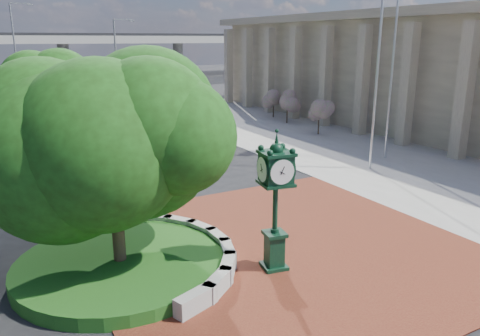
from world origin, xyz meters
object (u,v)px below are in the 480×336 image
street_lamp_far (17,45)px  parked_car (106,96)px  flagpole_a (379,53)px  street_lamp_near (119,60)px  post_clock (275,196)px  flagpole_b (393,65)px

street_lamp_far → parked_car: bearing=-36.7°
parked_car → flagpole_a: flagpole_a is taller
flagpole_a → street_lamp_near: flagpole_a is taller
street_lamp_near → post_clock: bearing=-97.2°
parked_car → street_lamp_near: size_ratio=0.48×
parked_car → street_lamp_near: street_lamp_near is taller
street_lamp_far → flagpole_a: bearing=-71.3°
post_clock → street_lamp_far: 46.33m
post_clock → street_lamp_far: (-2.77, 46.09, 3.75)m
parked_car → street_lamp_far: (-7.60, 5.66, 5.37)m
flagpole_a → street_lamp_near: bearing=105.7°
post_clock → street_lamp_far: bearing=93.4°
flagpole_b → street_lamp_near: size_ratio=1.25×
parked_car → street_lamp_near: (-0.95, -9.86, 4.18)m
parked_car → flagpole_b: size_ratio=0.38×
post_clock → flagpole_b: size_ratio=0.41×
flagpole_a → flagpole_b: 2.80m
flagpole_a → street_lamp_far: flagpole_a is taller
flagpole_a → flagpole_b: flagpole_a is taller
flagpole_a → street_lamp_far: (-13.31, 39.23, 0.10)m
parked_car → street_lamp_far: bearing=131.5°
flagpole_a → parked_car: bearing=99.7°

